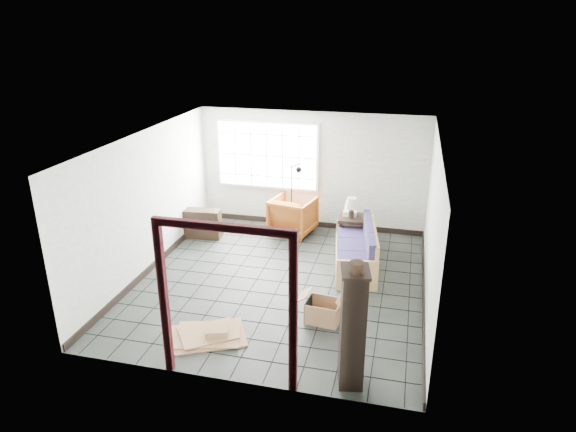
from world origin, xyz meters
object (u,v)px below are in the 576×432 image
(armchair, at_px, (293,214))
(tall_shelf, at_px, (353,327))
(side_table, at_px, (353,222))
(futon_sofa, at_px, (358,252))

(armchair, height_order, tall_shelf, tall_shelf)
(side_table, bearing_deg, tall_shelf, -83.32)
(armchair, distance_m, side_table, 1.38)
(futon_sofa, bearing_deg, side_table, 94.37)
(side_table, bearing_deg, futon_sofa, -76.88)
(futon_sofa, height_order, side_table, futon_sofa)
(futon_sofa, relative_size, tall_shelf, 1.22)
(tall_shelf, bearing_deg, side_table, 85.99)
(futon_sofa, distance_m, tall_shelf, 3.40)
(armchair, bearing_deg, futon_sofa, 152.00)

